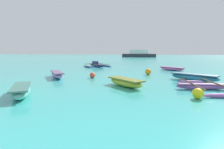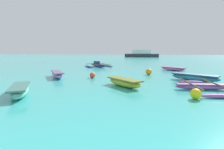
# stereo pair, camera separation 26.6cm
# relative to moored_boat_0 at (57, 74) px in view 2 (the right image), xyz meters

# --- Properties ---
(moored_boat_0) EXTENTS (2.43, 2.82, 0.49)m
(moored_boat_0) POSITION_rel_moored_boat_0_xyz_m (0.00, 0.00, 0.00)
(moored_boat_0) COLOR #AA85C8
(moored_boat_0) RESTS_ON ground_plane
(moored_boat_1) EXTENTS (3.29, 2.48, 0.49)m
(moored_boat_1) POSITION_rel_moored_boat_0_xyz_m (10.40, 0.86, -0.00)
(moored_boat_1) COLOR teal
(moored_boat_1) RESTS_ON ground_plane
(moored_boat_2) EXTENTS (2.17, 2.66, 0.50)m
(moored_boat_2) POSITION_rel_moored_boat_0_xyz_m (1.43, -5.69, 0.00)
(moored_boat_2) COLOR #5CB7A5
(moored_boat_2) RESTS_ON ground_plane
(moored_boat_3) EXTENTS (3.01, 4.07, 0.37)m
(moored_boat_3) POSITION_rel_moored_boat_0_xyz_m (10.20, -2.17, -0.10)
(moored_boat_3) COLOR #B260B8
(moored_boat_3) RESTS_ON ground_plane
(moored_boat_4) EXTENTS (2.60, 2.46, 0.48)m
(moored_boat_4) POSITION_rel_moored_boat_0_xyz_m (5.86, -2.32, -0.01)
(moored_boat_4) COLOR #B3C035
(moored_boat_4) RESTS_ON ground_plane
(moored_boat_5) EXTENTS (2.76, 2.28, 0.38)m
(moored_boat_5) POSITION_rel_moored_boat_0_xyz_m (9.64, 7.78, -0.06)
(moored_boat_5) COLOR #E267BD
(moored_boat_5) RESTS_ON ground_plane
(moored_boat_6) EXTENTS (4.24, 4.24, 0.77)m
(moored_boat_6) POSITION_rel_moored_boat_0_xyz_m (0.08, 10.30, -0.03)
(moored_boat_6) COLOR #36418D
(moored_boat_6) RESTS_ON ground_plane
(mooring_buoy_0) EXTENTS (0.45, 0.45, 0.45)m
(mooring_buoy_0) POSITION_rel_moored_boat_0_xyz_m (2.83, 0.48, -0.05)
(mooring_buoy_0) COLOR #E54C2D
(mooring_buoy_0) RESTS_ON ground_plane
(mooring_buoy_1) EXTENTS (0.55, 0.55, 0.55)m
(mooring_buoy_1) POSITION_rel_moored_boat_0_xyz_m (7.11, 3.46, 0.01)
(mooring_buoy_1) COLOR orange
(mooring_buoy_1) RESTS_ON ground_plane
(mooring_buoy_2) EXTENTS (0.48, 0.48, 0.48)m
(mooring_buoy_2) POSITION_rel_moored_boat_0_xyz_m (9.39, -4.37, -0.03)
(mooring_buoy_2) COLOR yellow
(mooring_buoy_2) RESTS_ON ground_plane
(distant_ferry) EXTENTS (12.59, 2.77, 2.77)m
(distant_ferry) POSITION_rel_moored_boat_0_xyz_m (2.89, 54.86, 0.85)
(distant_ferry) COLOR #2D333D
(distant_ferry) RESTS_ON ground_plane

